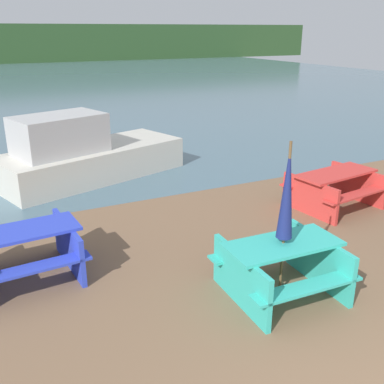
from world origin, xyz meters
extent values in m
cube|color=slate|center=(0.00, 32.18, 0.00)|extent=(60.00, 50.00, 0.00)
cube|color=#33B7A8|center=(0.45, 2.99, 0.75)|extent=(1.57, 0.75, 0.04)
cube|color=#33B7A8|center=(0.43, 2.44, 0.40)|extent=(1.56, 0.33, 0.04)
cube|color=#33B7A8|center=(0.47, 3.54, 0.40)|extent=(1.56, 0.33, 0.04)
cube|color=#33B7A8|center=(-0.18, 3.01, 0.36)|extent=(0.11, 1.38, 0.72)
cube|color=#33B7A8|center=(1.09, 2.97, 0.36)|extent=(0.11, 1.38, 0.72)
cube|color=blue|center=(-2.67, 4.93, 0.75)|extent=(1.71, 0.83, 0.04)
cube|color=blue|center=(-2.62, 4.38, 0.43)|extent=(1.68, 0.41, 0.04)
cube|color=blue|center=(-2.71, 5.48, 0.43)|extent=(1.68, 0.41, 0.04)
cube|color=blue|center=(-1.98, 4.99, 0.36)|extent=(0.18, 1.38, 0.72)
cube|color=red|center=(3.38, 5.13, 0.71)|extent=(1.80, 0.91, 0.04)
cube|color=red|center=(3.45, 4.59, 0.44)|extent=(1.75, 0.50, 0.04)
cube|color=red|center=(3.31, 5.68, 0.44)|extent=(1.75, 0.50, 0.04)
cube|color=red|center=(2.66, 5.04, 0.35)|extent=(0.24, 1.38, 0.69)
cube|color=red|center=(4.09, 5.23, 0.35)|extent=(0.24, 1.38, 0.69)
cylinder|color=brown|center=(0.45, 2.99, 1.07)|extent=(0.04, 0.04, 2.14)
cone|color=navy|center=(0.45, 2.99, 1.50)|extent=(0.21, 0.21, 1.29)
cube|color=beige|center=(-0.52, 9.26, 0.38)|extent=(4.74, 2.99, 0.75)
cube|color=#B2B2B2|center=(-1.28, 9.01, 1.19)|extent=(2.22, 1.74, 0.87)
camera|label=1|loc=(-2.99, -1.27, 3.42)|focal=42.00mm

